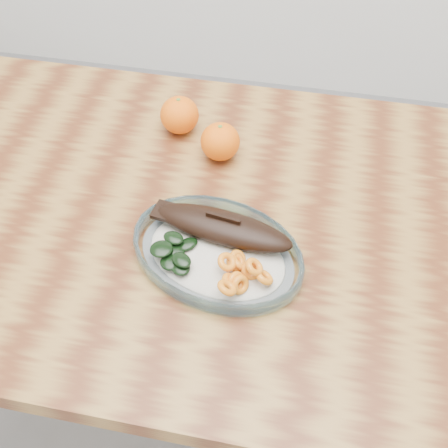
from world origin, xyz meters
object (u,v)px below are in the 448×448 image
Objects in this scene: dining_table at (204,246)px; orange_left at (180,115)px; orange_right at (220,142)px; plated_meal at (217,250)px.

orange_left is (-0.09, 0.21, 0.14)m from dining_table.
orange_left is 1.03× the size of orange_right.
dining_table is 15.64× the size of orange_right.
plated_meal reaches higher than dining_table.
orange_right is (-0.05, 0.25, 0.02)m from plated_meal.
plated_meal is 0.25m from orange_right.
plated_meal is at bearing -63.52° from dining_table.
plated_meal is at bearing -65.42° from orange_left.
orange_right reaches higher than dining_table.
orange_left is at bearing 146.95° from orange_right.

